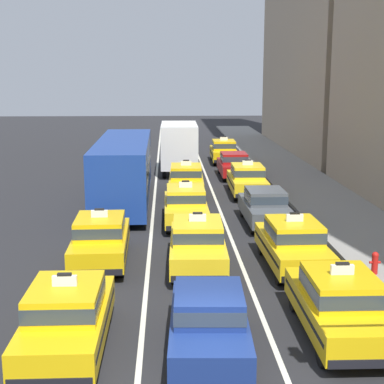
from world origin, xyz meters
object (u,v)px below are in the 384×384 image
at_px(sedan_right_fifth, 234,164).
at_px(taxi_right_fourth, 247,179).
at_px(taxi_center_second, 197,243).
at_px(bus_left_third, 124,168).
at_px(box_truck_center_fifth, 179,145).
at_px(taxi_left_nearest, 67,316).
at_px(taxi_left_second, 101,238).
at_px(taxi_right_nearest, 339,303).
at_px(taxi_center_fourth, 186,179).
at_px(fire_hydrant, 375,262).
at_px(sedan_center_sixth, 179,147).
at_px(taxi_right_second, 293,243).
at_px(sedan_center_nearest, 209,319).
at_px(taxi_right_sixth, 224,151).
at_px(sedan_right_third, 265,206).
at_px(taxi_center_third, 186,205).

bearing_deg(sedan_right_fifth, taxi_right_fourth, -88.98).
height_order(taxi_center_second, taxi_right_fourth, same).
distance_m(bus_left_third, box_truck_center_fifth, 9.87).
relative_size(taxi_center_second, sedan_right_fifth, 1.07).
height_order(box_truck_center_fifth, sedan_right_fifth, box_truck_center_fifth).
distance_m(taxi_left_nearest, taxi_left_second, 6.46).
xyz_separation_m(taxi_left_nearest, taxi_right_nearest, (6.59, 0.47, 0.00)).
xyz_separation_m(taxi_left_second, taxi_center_fourth, (3.33, 11.14, 0.00)).
bearing_deg(sedan_right_fifth, taxi_center_second, -100.60).
distance_m(taxi_center_fourth, box_truck_center_fifth, 7.79).
height_order(taxi_right_fourth, fire_hydrant, taxi_right_fourth).
relative_size(sedan_center_sixth, taxi_right_fourth, 0.95).
xyz_separation_m(taxi_left_second, taxi_right_second, (6.50, -0.85, 0.00)).
bearing_deg(sedan_right_fifth, taxi_left_second, -111.55).
height_order(taxi_left_second, taxi_right_fourth, same).
height_order(taxi_right_nearest, sedan_right_fifth, taxi_right_nearest).
bearing_deg(fire_hydrant, taxi_center_second, 167.50).
height_order(taxi_left_nearest, taxi_right_nearest, same).
bearing_deg(taxi_left_nearest, sedan_center_nearest, -4.83).
xyz_separation_m(sedan_center_sixth, taxi_right_sixth, (3.20, -2.86, 0.03)).
height_order(taxi_right_second, sedan_right_third, taxi_right_second).
bearing_deg(box_truck_center_fifth, taxi_left_second, -99.43).
height_order(taxi_center_second, sedan_center_sixth, taxi_center_second).
relative_size(sedan_center_nearest, taxi_right_sixth, 0.95).
bearing_deg(taxi_center_third, bus_left_third, 123.98).
relative_size(taxi_left_second, sedan_center_sixth, 1.05).
distance_m(sedan_center_sixth, fire_hydrant, 28.17).
relative_size(taxi_left_nearest, taxi_right_second, 0.99).
relative_size(bus_left_third, box_truck_center_fifth, 1.61).
distance_m(taxi_left_nearest, taxi_center_fourth, 17.92).
distance_m(taxi_right_nearest, fire_hydrant, 4.71).
relative_size(taxi_center_fourth, taxi_right_sixth, 1.00).
height_order(taxi_center_third, fire_hydrant, taxi_center_third).
bearing_deg(taxi_right_fourth, taxi_right_sixth, 90.56).
bearing_deg(taxi_left_second, taxi_center_second, -11.86).
relative_size(taxi_center_fourth, taxi_right_second, 1.00).
bearing_deg(sedan_right_third, taxi_left_second, -143.38).
relative_size(taxi_right_nearest, fire_hydrant, 6.27).
bearing_deg(taxi_center_third, sedan_center_nearest, -89.31).
relative_size(taxi_left_nearest, taxi_right_sixth, 0.99).
distance_m(taxi_left_second, sedan_right_third, 8.13).
xyz_separation_m(bus_left_third, sedan_center_nearest, (3.09, -16.20, -0.97)).
xyz_separation_m(bus_left_third, taxi_right_fourth, (6.47, 1.65, -0.94)).
bearing_deg(taxi_right_second, box_truck_center_fifth, 99.69).
bearing_deg(taxi_center_third, sedan_right_fifth, 73.33).
bearing_deg(taxi_left_nearest, taxi_left_second, 89.43).
height_order(sedan_center_sixth, taxi_right_sixth, taxi_right_sixth).
relative_size(taxi_right_nearest, sedan_right_third, 1.06).
distance_m(bus_left_third, taxi_right_fourth, 6.75).
distance_m(sedan_center_nearest, sedan_center_sixth, 32.40).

